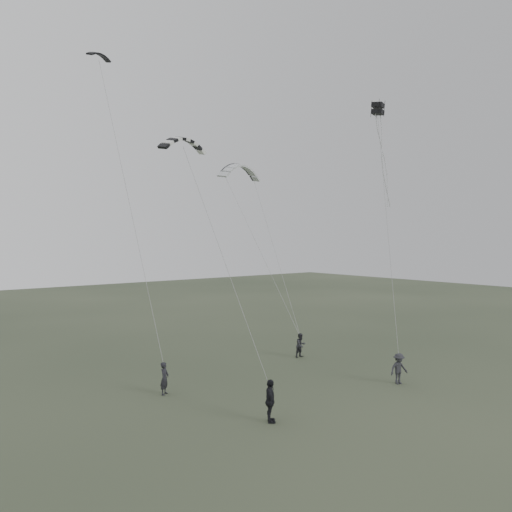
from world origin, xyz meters
TOP-DOWN VIEW (x-y plane):
  - ground at (0.00, 0.00)m, footprint 140.00×140.00m
  - flyer_left at (-5.80, 4.73)m, footprint 0.76×0.73m
  - flyer_right at (5.81, 6.27)m, footprint 0.85×0.67m
  - flyer_center at (-4.00, -1.97)m, footprint 1.07×1.22m
  - flyer_far at (5.74, -1.99)m, footprint 1.28×0.94m
  - kite_dark_small at (-6.53, 11.67)m, footprint 1.73×1.15m
  - kite_pale_large at (7.92, 16.29)m, footprint 4.74×2.11m
  - kite_striped at (-5.38, 3.37)m, footprint 2.65×1.06m
  - kite_box at (7.82, 1.27)m, footprint 0.91×0.94m

SIDE VIEW (x-z plane):
  - ground at x=0.00m, z-range 0.00..0.00m
  - flyer_right at x=5.81m, z-range 0.00..1.71m
  - flyer_left at x=-5.80m, z-range 0.00..1.75m
  - flyer_far at x=5.74m, z-range 0.00..1.78m
  - flyer_center at x=-4.00m, z-range 0.00..1.98m
  - kite_striped at x=-5.38m, z-range 12.97..14.15m
  - kite_pale_large at x=7.92m, z-range 13.89..15.90m
  - kite_box at x=7.82m, z-range 16.40..17.19m
  - kite_dark_small at x=-6.53m, z-range 19.66..20.29m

